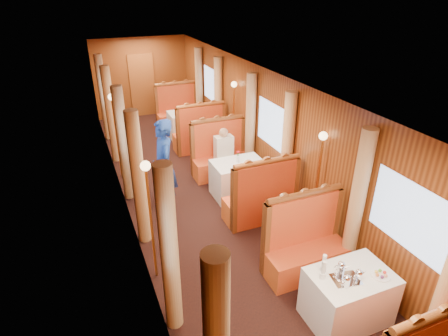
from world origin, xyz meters
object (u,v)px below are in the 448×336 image
banquette_near_aft (305,248)px  teapot_left (346,282)px  banquette_far_fwd (199,135)px  teapot_right (359,277)px  teapot_back (341,268)px  rose_vase_far (186,106)px  table_mid (238,179)px  fruit_plate (381,275)px  tea_tray (346,279)px  steward (164,166)px  rose_vase_mid (238,154)px  table_near (348,297)px  table_far (188,125)px  banquette_mid_aft (220,157)px  banquette_mid_fwd (261,201)px  banquette_far_aft (178,113)px  passenger (224,149)px

banquette_near_aft → teapot_left: (-0.21, -1.14, 0.39)m
banquette_far_fwd → teapot_right: (-0.00, -6.09, 0.39)m
teapot_back → rose_vase_far: bearing=113.5°
table_mid → fruit_plate: 3.68m
tea_tray → steward: (-1.38, 3.59, 0.16)m
banquette_far_fwd → teapot_back: bearing=-91.1°
rose_vase_mid → rose_vase_far: 3.49m
table_near → table_far: same height
table_near → banquette_far_fwd: 5.99m
tea_tray → table_near: bearing=16.3°
table_near → banquette_mid_aft: 4.51m
banquette_near_aft → banquette_mid_fwd: (0.00, 1.47, 0.00)m
teapot_back → fruit_plate: size_ratio=0.67×
banquette_mid_aft → steward: steward is taller
banquette_near_aft → banquette_far_aft: bearing=90.0°
table_near → steward: 3.90m
rose_vase_far → passenger: size_ratio=0.47×
banquette_far_aft → rose_vase_mid: (-0.01, -4.50, 0.50)m
banquette_mid_aft → rose_vase_mid: 1.12m
banquette_far_fwd → teapot_left: (-0.21, -6.11, 0.39)m
table_mid → table_far: bearing=90.0°
tea_tray → teapot_back: bearing=79.8°
banquette_near_aft → banquette_far_fwd: 4.97m
table_mid → banquette_mid_aft: 1.02m
banquette_mid_fwd → fruit_plate: size_ratio=5.75×
rose_vase_far → steward: bearing=-113.2°
banquette_far_aft → teapot_back: (-0.11, -7.92, 0.39)m
table_near → passenger: bearing=90.0°
table_mid → passenger: passenger is taller
tea_tray → fruit_plate: size_ratio=1.46×
banquette_near_aft → passenger: (-0.00, 3.25, 0.32)m
table_near → banquette_far_fwd: bearing=90.0°
banquette_near_aft → table_far: (0.00, 5.99, -0.05)m
steward → banquette_mid_fwd: bearing=56.6°
teapot_left → tea_tray: bearing=34.3°
teapot_right → banquette_mid_fwd: bearing=86.6°
rose_vase_mid → table_mid: bearing=-59.0°
table_near → banquette_far_aft: (0.00, 8.01, 0.05)m
table_mid → table_far: 3.50m
steward → passenger: (1.52, 0.72, -0.18)m
teapot_left → teapot_back: teapot_left is taller
table_near → table_mid: (0.00, 3.50, 0.00)m
table_mid → fruit_plate: size_ratio=4.51×
banquette_far_fwd → teapot_right: 6.10m
banquette_mid_fwd → rose_vase_mid: banquette_mid_fwd is taller
teapot_back → passenger: passenger is taller
table_near → passenger: 4.28m
teapot_left → rose_vase_far: size_ratio=0.45×
teapot_left → rose_vase_mid: bearing=71.4°
banquette_far_fwd → steward: (-1.52, -2.43, 0.50)m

